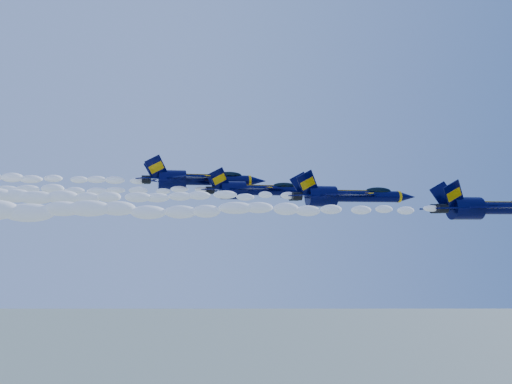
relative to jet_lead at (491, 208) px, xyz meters
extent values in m
cylinder|color=black|center=(2.66, 0.00, -0.06)|extent=(8.48, 1.41, 1.41)
ellipsoid|color=black|center=(-3.28, 0.00, -0.11)|extent=(1.47, 2.54, 6.03)
cube|color=black|center=(-1.58, -3.77, -0.06)|extent=(5.05, 5.99, 0.17)
cube|color=black|center=(-1.58, 3.77, -0.06)|extent=(5.05, 5.99, 0.17)
cube|color=#FAB003|center=(-0.26, -3.77, 0.03)|extent=(2.27, 4.72, 0.09)
cube|color=#FAB003|center=(-0.26, 3.77, 0.03)|extent=(2.27, 4.72, 0.09)
cube|color=black|center=(-5.35, -0.99, 1.35)|extent=(3.07, 0.97, 3.30)
cube|color=black|center=(-5.35, 0.99, 1.35)|extent=(3.07, 0.97, 3.30)
cylinder|color=black|center=(-6.58, -0.61, -0.16)|extent=(1.13, 1.04, 1.04)
cylinder|color=black|center=(-6.58, 0.61, -0.16)|extent=(1.13, 1.04, 1.04)
cube|color=#FAB003|center=(-0.17, 0.00, 0.67)|extent=(10.36, 0.33, 0.08)
ellipsoid|color=white|center=(-31.56, 0.00, -0.43)|extent=(49.02, 1.97, 1.77)
cylinder|color=black|center=(-8.57, 14.52, 1.82)|extent=(9.15, 1.52, 1.52)
ellipsoid|color=black|center=(-14.97, 14.52, 1.77)|extent=(1.59, 2.74, 6.50)
cone|color=black|center=(-2.68, 14.52, 1.82)|extent=(2.64, 1.52, 1.52)
cylinder|color=#FAB003|center=(-3.90, 14.52, 1.82)|extent=(0.36, 1.59, 1.59)
ellipsoid|color=black|center=(-6.84, 14.52, 2.58)|extent=(3.66, 1.19, 1.01)
cube|color=#FAB003|center=(-6.84, 14.52, 2.28)|extent=(4.27, 1.02, 0.18)
cube|color=black|center=(-13.14, 10.45, 1.82)|extent=(5.45, 6.46, 0.18)
cube|color=black|center=(-13.14, 18.58, 1.82)|extent=(5.45, 6.46, 0.18)
cube|color=#FAB003|center=(-11.72, 10.45, 1.92)|extent=(2.45, 5.09, 0.10)
cube|color=#FAB003|center=(-11.72, 18.58, 1.92)|extent=(2.45, 5.09, 0.10)
cube|color=black|center=(-17.21, 13.45, 3.34)|extent=(3.31, 1.05, 3.56)
cube|color=black|center=(-17.21, 15.59, 3.34)|extent=(3.31, 1.05, 3.56)
cylinder|color=black|center=(-18.53, 13.86, 1.72)|extent=(1.22, 1.12, 1.12)
cylinder|color=black|center=(-18.53, 15.18, 1.72)|extent=(1.22, 1.12, 1.12)
cube|color=#FAB003|center=(-11.62, 14.52, 2.61)|extent=(11.18, 0.36, 0.08)
ellipsoid|color=white|center=(-43.54, 14.52, 1.45)|extent=(49.02, 2.12, 1.91)
cylinder|color=black|center=(-19.52, 21.65, 2.87)|extent=(8.45, 1.41, 1.41)
ellipsoid|color=black|center=(-25.43, 21.65, 2.82)|extent=(1.46, 2.53, 6.01)
cone|color=black|center=(-14.08, 21.65, 2.87)|extent=(2.44, 1.41, 1.41)
cylinder|color=#FAB003|center=(-15.20, 21.65, 2.87)|extent=(0.33, 1.46, 1.46)
ellipsoid|color=black|center=(-17.93, 21.65, 3.57)|extent=(3.38, 1.10, 0.93)
cube|color=#FAB003|center=(-17.93, 21.65, 3.29)|extent=(3.94, 0.94, 0.17)
cube|color=black|center=(-23.74, 17.90, 2.87)|extent=(5.03, 5.96, 0.17)
cube|color=black|center=(-23.74, 25.40, 2.87)|extent=(5.03, 5.96, 0.17)
cube|color=#FAB003|center=(-22.43, 17.90, 2.96)|extent=(2.26, 4.70, 0.09)
cube|color=#FAB003|center=(-22.43, 25.40, 2.96)|extent=(2.26, 4.70, 0.09)
cube|color=black|center=(-27.50, 20.66, 4.27)|extent=(3.06, 0.97, 3.29)
cube|color=black|center=(-27.50, 22.64, 4.27)|extent=(3.06, 0.97, 3.29)
cylinder|color=black|center=(-28.72, 21.04, 2.77)|extent=(1.13, 1.03, 1.03)
cylinder|color=black|center=(-28.72, 22.26, 2.77)|extent=(1.13, 1.03, 1.03)
cube|color=#FAB003|center=(-22.34, 21.65, 3.60)|extent=(10.32, 0.33, 0.08)
ellipsoid|color=white|center=(-53.70, 21.65, 2.50)|extent=(49.02, 1.96, 1.77)
cylinder|color=black|center=(-26.94, 25.80, 4.51)|extent=(9.38, 1.56, 1.56)
ellipsoid|color=black|center=(-33.51, 25.80, 4.46)|extent=(1.63, 2.81, 6.67)
cone|color=black|center=(-20.90, 25.80, 4.51)|extent=(2.71, 1.56, 1.56)
cylinder|color=#FAB003|center=(-22.15, 25.80, 4.51)|extent=(0.36, 1.63, 1.63)
ellipsoid|color=black|center=(-25.17, 25.80, 5.29)|extent=(3.75, 1.22, 1.03)
cube|color=#FAB003|center=(-25.17, 25.80, 4.98)|extent=(4.38, 1.04, 0.19)
cube|color=black|center=(-31.63, 21.63, 4.51)|extent=(5.59, 6.62, 0.19)
cube|color=black|center=(-31.63, 29.97, 4.51)|extent=(5.59, 6.62, 0.19)
cube|color=#FAB003|center=(-30.17, 21.63, 4.61)|extent=(2.51, 5.22, 0.10)
cube|color=#FAB003|center=(-30.17, 29.97, 4.61)|extent=(2.51, 5.22, 0.10)
cube|color=black|center=(-35.80, 24.71, 6.07)|extent=(3.40, 1.07, 3.65)
cube|color=black|center=(-35.80, 26.89, 6.07)|extent=(3.40, 1.07, 3.65)
cylinder|color=black|center=(-37.16, 25.12, 4.41)|extent=(1.25, 1.15, 1.15)
cylinder|color=black|center=(-37.16, 26.48, 4.41)|extent=(1.25, 1.15, 1.15)
cube|color=#FAB003|center=(-30.07, 25.80, 5.32)|extent=(11.47, 0.36, 0.08)
camera|label=1|loc=(-40.53, -56.20, -1.74)|focal=40.00mm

